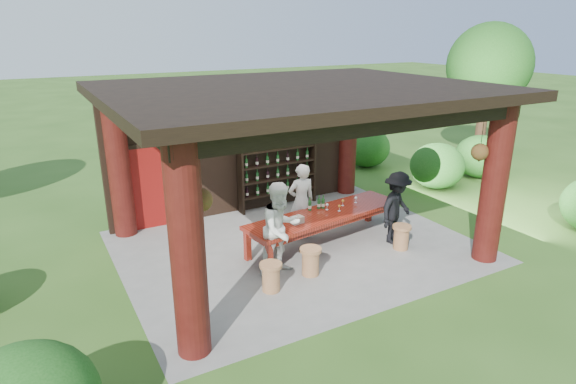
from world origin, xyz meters
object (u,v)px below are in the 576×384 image
stool_near_left (311,261)px  host (301,201)px  stool_far_left (271,276)px  wine_shelf (278,171)px  guest_woman (281,229)px  guest_man (397,208)px  tasting_table (325,218)px  napkin_basket (297,220)px  stool_near_right (401,236)px

stool_near_left → host: 1.88m
stool_far_left → wine_shelf: bearing=60.5°
guest_woman → wine_shelf: bearing=51.1°
wine_shelf → guest_man: 3.53m
tasting_table → wine_shelf: bearing=85.1°
stool_far_left → guest_man: 3.48m
stool_near_left → stool_far_left: 0.97m
guest_man → napkin_basket: bearing=147.4°
stool_near_left → napkin_basket: size_ratio=2.15×
wine_shelf → stool_far_left: (-2.18, -3.85, -0.69)m
stool_far_left → guest_man: bearing=9.0°
tasting_table → guest_man: guest_man is taller
wine_shelf → stool_near_left: (-1.23, -3.68, -0.68)m
stool_far_left → host: 2.53m
host → napkin_basket: size_ratio=6.71×
stool_near_right → host: bearing=135.1°
stool_near_right → napkin_basket: 2.37m
guest_man → stool_near_right: bearing=-128.9°
stool_near_left → guest_man: size_ratio=0.34×
guest_man → napkin_basket: guest_man is taller
host → guest_woman: 1.76m
stool_near_left → guest_woman: 0.86m
stool_near_left → host: size_ratio=0.32×
tasting_table → host: host is taller
stool_near_right → napkin_basket: napkin_basket is taller
guest_woman → stool_near_left: bearing=-48.9°
guest_man → guest_woman: bearing=159.2°
stool_far_left → tasting_table: bearing=31.5°
wine_shelf → napkin_basket: 3.05m
stool_far_left → stool_near_left: bearing=10.1°
stool_near_left → guest_man: 2.53m
stool_far_left → guest_woman: guest_woman is taller
guest_woman → guest_man: size_ratio=1.13×
guest_man → napkin_basket: size_ratio=6.31×
tasting_table → stool_near_right: 1.70m
stool_near_right → guest_woman: size_ratio=0.29×
stool_near_right → napkin_basket: bearing=159.8°
host → guest_man: 2.11m
stool_far_left → napkin_basket: napkin_basket is taller
tasting_table → host: (-0.27, 0.59, 0.23)m
stool_near_left → stool_far_left: (-0.95, -0.17, -0.01)m
stool_near_left → stool_far_left: size_ratio=1.02×
stool_near_right → host: (-1.59, 1.59, 0.59)m
wine_shelf → stool_near_left: bearing=-108.5°
stool_near_left → host: (0.74, 1.62, 0.58)m
wine_shelf → host: (-0.49, -2.06, -0.11)m
stool_near_left → guest_woman: size_ratio=0.30×
wine_shelf → stool_far_left: 4.48m
host → guest_man: host is taller
stool_near_right → stool_far_left: 3.29m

